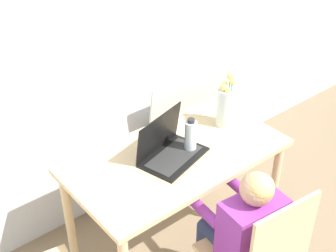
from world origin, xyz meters
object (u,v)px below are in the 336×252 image
(laptop, at_px, (168,147))
(flower_vase, at_px, (226,105))
(water_bottle, at_px, (191,136))
(person_seated, at_px, (243,224))

(laptop, bearing_deg, flower_vase, -11.81)
(flower_vase, distance_m, water_bottle, 0.34)
(laptop, relative_size, water_bottle, 2.06)
(person_seated, height_order, flower_vase, flower_vase)
(person_seated, height_order, water_bottle, person_seated)
(person_seated, relative_size, water_bottle, 4.75)
(person_seated, height_order, laptop, laptop)
(laptop, relative_size, flower_vase, 1.24)
(laptop, distance_m, water_bottle, 0.14)
(flower_vase, relative_size, water_bottle, 1.67)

